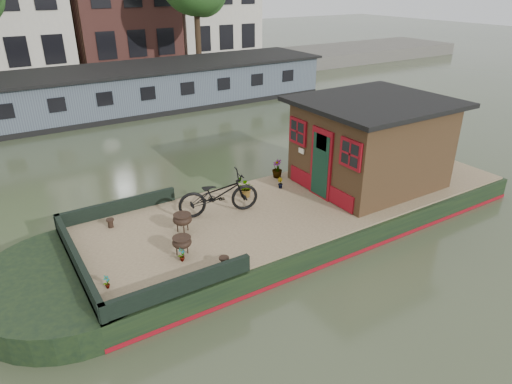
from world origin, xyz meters
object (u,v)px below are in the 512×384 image
bicycle (218,194)px  brazier_front (182,247)px  cabin (371,142)px  potted_plant_a (182,254)px  brazier_rear (183,223)px

bicycle → brazier_front: bicycle is taller
cabin → potted_plant_a: 6.36m
brazier_front → brazier_rear: (0.41, 0.91, 0.01)m
cabin → potted_plant_a: size_ratio=11.97×
potted_plant_a → brazier_front: (0.10, 0.18, 0.06)m
potted_plant_a → cabin: bearing=8.5°
cabin → brazier_front: 6.23m
potted_plant_a → brazier_rear: size_ratio=0.71×
brazier_front → cabin: bearing=6.9°
cabin → potted_plant_a: bearing=-171.5°
brazier_rear → cabin: bearing=-1.7°
potted_plant_a → brazier_front: brazier_front is taller
bicycle → brazier_rear: (-1.16, -0.40, -0.30)m
cabin → bicycle: bearing=172.9°
bicycle → cabin: bearing=-84.4°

